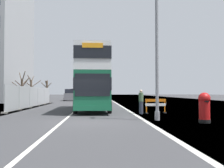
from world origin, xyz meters
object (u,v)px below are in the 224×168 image
at_px(double_decker_bus, 93,79).
at_px(red_pillar_postbox, 204,106).
at_px(lamppost_foreground, 157,54).
at_px(car_receding_mid, 70,95).
at_px(roadworks_barrier, 156,105).
at_px(car_receding_far, 76,95).
at_px(pedestrian_at_kerb, 141,102).
at_px(car_oncoming_near, 97,96).

height_order(double_decker_bus, red_pillar_postbox, double_decker_bus).
height_order(lamppost_foreground, car_receding_mid, lamppost_foreground).
xyz_separation_m(roadworks_barrier, car_receding_far, (-8.82, 34.21, 0.39)).
bearing_deg(double_decker_bus, lamppost_foreground, -64.48).
height_order(car_receding_mid, car_receding_far, car_receding_far).
bearing_deg(lamppost_foreground, double_decker_bus, 115.52).
bearing_deg(lamppost_foreground, car_receding_far, 101.47).
distance_m(double_decker_bus, lamppost_foreground, 8.89).
height_order(red_pillar_postbox, car_receding_far, car_receding_far).
height_order(car_receding_far, pedestrian_at_kerb, car_receding_far).
height_order(lamppost_foreground, car_receding_far, lamppost_foreground).
bearing_deg(double_decker_bus, car_receding_mid, 100.84).
bearing_deg(pedestrian_at_kerb, lamppost_foreground, -87.03).
xyz_separation_m(lamppost_foreground, car_receding_mid, (-8.37, 31.82, -2.77)).
height_order(double_decker_bus, pedestrian_at_kerb, double_decker_bus).
relative_size(lamppost_foreground, car_oncoming_near, 1.78).
bearing_deg(pedestrian_at_kerb, car_receding_mid, 106.39).
bearing_deg(double_decker_bus, red_pillar_postbox, -57.10).
xyz_separation_m(roadworks_barrier, car_oncoming_near, (-4.52, 20.31, 0.32)).
relative_size(car_receding_mid, car_receding_far, 0.84).
bearing_deg(roadworks_barrier, lamppost_foreground, -101.88).
bearing_deg(roadworks_barrier, car_receding_mid, 108.89).
bearing_deg(car_oncoming_near, car_receding_far, 107.19).
distance_m(lamppost_foreground, car_receding_far, 39.65).
bearing_deg(pedestrian_at_kerb, car_receding_far, 102.44).
xyz_separation_m(car_oncoming_near, car_receding_mid, (-4.80, 6.95, 0.01)).
distance_m(double_decker_bus, car_oncoming_near, 16.99).
relative_size(car_receding_far, pedestrian_at_kerb, 2.59).
height_order(double_decker_bus, roadworks_barrier, double_decker_bus).
xyz_separation_m(double_decker_bus, red_pillar_postbox, (5.97, -9.24, -1.83)).
xyz_separation_m(car_oncoming_near, car_receding_far, (-4.30, 13.89, 0.07)).
distance_m(lamppost_foreground, car_receding_mid, 33.02).
bearing_deg(car_receding_far, red_pillar_postbox, -75.93).
height_order(car_oncoming_near, car_receding_far, car_receding_far).
xyz_separation_m(roadworks_barrier, car_receding_mid, (-9.33, 27.26, 0.33)).
bearing_deg(car_receding_far, car_receding_mid, -94.17).
bearing_deg(car_receding_far, double_decker_bus, -82.49).
bearing_deg(car_receding_mid, lamppost_foreground, -75.26).
bearing_deg(car_oncoming_near, roadworks_barrier, -77.44).
xyz_separation_m(double_decker_bus, car_oncoming_near, (0.24, 16.90, -1.71)).
distance_m(car_oncoming_near, pedestrian_at_kerb, 21.07).
distance_m(roadworks_barrier, car_receding_mid, 28.82).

